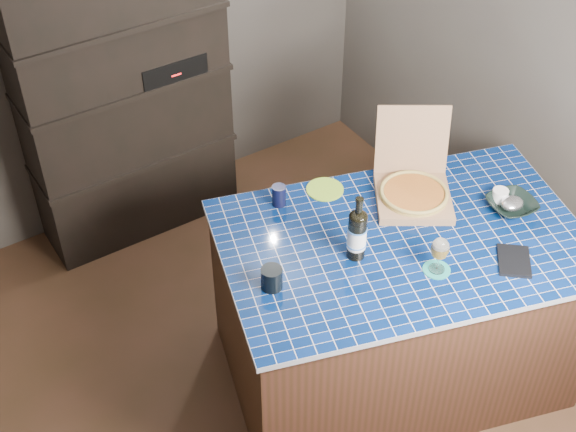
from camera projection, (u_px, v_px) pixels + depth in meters
room at (259, 197)px, 3.48m from camera, size 3.50×3.50×3.50m
shelving_unit at (126, 102)px, 4.68m from camera, size 1.20×0.41×1.80m
kitchen_island at (395, 307)px, 4.05m from camera, size 1.94×1.52×0.94m
pizza_box at (413, 190)px, 3.93m from camera, size 0.54×0.57×0.40m
mead_bottle at (357, 234)px, 3.57m from camera, size 0.09×0.09×0.34m
teal_trivet at (437, 270)px, 3.59m from camera, size 0.13×0.13×0.01m
wine_glass at (440, 249)px, 3.50m from camera, size 0.08×0.08×0.18m
tumbler at (272, 278)px, 3.48m from camera, size 0.10×0.10×0.11m
dvd_case at (514, 261)px, 3.62m from camera, size 0.24×0.24×0.02m
bowl at (512, 205)px, 3.88m from camera, size 0.26×0.26×0.06m
foil_contents at (512, 203)px, 3.87m from camera, size 0.12×0.10×0.06m
white_jar at (500, 196)px, 3.93m from camera, size 0.08×0.08×0.07m
navy_cup at (279, 195)px, 3.90m from camera, size 0.07×0.07×0.11m
green_trivet at (325, 189)px, 4.01m from camera, size 0.19×0.19×0.01m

